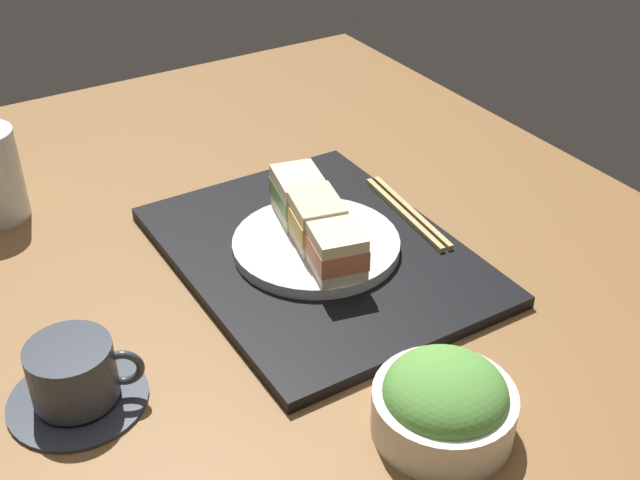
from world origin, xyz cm
name	(u,v)px	position (x,y,z in cm)	size (l,w,h in cm)	color
ground_plane	(310,297)	(0.00, 0.00, -1.50)	(140.00, 100.00, 3.00)	brown
serving_tray	(317,254)	(4.25, -3.53, 0.75)	(41.40, 31.56, 1.49)	black
sandwich_plate	(316,244)	(4.33, -3.43, 2.19)	(20.16, 20.16, 1.38)	silver
sandwich_near	(335,248)	(-1.67, -2.28, 5.56)	(8.54, 7.18, 5.36)	beige
sandwich_middle	(316,220)	(4.33, -3.43, 5.73)	(8.64, 7.29, 5.71)	beige
sandwich_far	(299,195)	(10.34, -4.59, 5.72)	(8.83, 7.19, 5.68)	beige
salad_bowl	(444,403)	(-25.42, 0.92, 3.44)	(13.32, 13.32, 7.73)	silver
chopsticks_pair	(407,212)	(5.00, -17.53, 1.84)	(18.81, 3.80, 0.70)	tan
coffee_cup	(75,378)	(-4.18, 28.60, 3.04)	(13.56, 13.56, 6.77)	#333842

